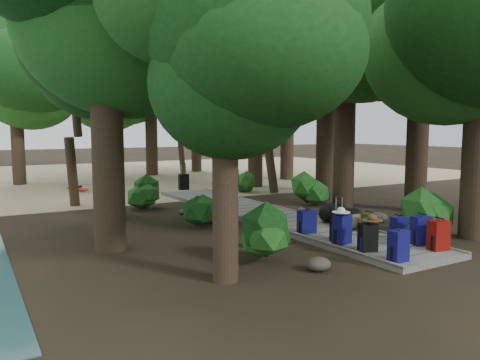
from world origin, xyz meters
TOP-DOWN VIEW (x-y plane):
  - ground at (0.00, 0.00)m, footprint 120.00×120.00m
  - sand_beach at (0.00, 16.00)m, footprint 40.00×22.00m
  - boardwalk at (0.00, 1.00)m, footprint 2.00×12.00m
  - backpack_left_a at (-0.72, -4.64)m, footprint 0.36×0.25m
  - backpack_left_b at (-0.66, -3.80)m, footprint 0.40×0.34m
  - backpack_left_c at (-0.66, -3.05)m, footprint 0.42×0.33m
  - backpack_left_d at (-0.64, -1.80)m, footprint 0.44×0.35m
  - backpack_right_a at (0.66, -4.47)m, footprint 0.42×0.33m
  - backpack_right_b at (0.74, -3.99)m, footprint 0.44×0.35m
  - backpack_right_c at (0.70, -3.41)m, footprint 0.34×0.25m
  - backpack_right_d at (0.72, -2.49)m, footprint 0.34×0.25m
  - duffel_right_khaki at (0.73, -1.85)m, footprint 0.59×0.64m
  - duffel_right_black at (0.76, -1.44)m, footprint 0.71×0.90m
  - suitcase_on_boardwalk at (-0.54, -2.80)m, footprint 0.36×0.20m
  - lone_suitcase_on_sand at (0.47, 8.10)m, footprint 0.45×0.29m
  - hat_brown at (-0.59, -3.84)m, footprint 0.43×0.43m
  - hat_white at (-0.74, -3.08)m, footprint 0.39×0.39m
  - kayak at (-3.66, 9.82)m, footprint 1.82×3.00m
  - sun_lounger at (3.33, 9.42)m, footprint 0.81×1.76m
  - tree_right_a at (2.74, -3.84)m, footprint 5.14×5.14m
  - tree_right_b at (4.79, -0.53)m, footprint 5.45×5.45m
  - tree_right_c at (3.44, 1.35)m, footprint 5.84×5.84m
  - tree_right_d at (5.42, 4.58)m, footprint 6.40×6.40m
  - tree_right_e at (3.73, 7.45)m, footprint 5.29×5.29m
  - tree_right_f at (6.93, 9.40)m, footprint 5.64×5.64m
  - tree_left_a at (-3.90, -3.69)m, footprint 3.76×3.76m
  - tree_left_b at (-5.03, -0.58)m, footprint 5.30×5.30m
  - tree_left_c at (-3.90, 3.30)m, footprint 4.75×4.75m
  - tree_back_a at (-1.39, 14.55)m, footprint 4.93×4.93m
  - tree_back_b at (1.64, 15.36)m, footprint 5.47×5.47m
  - tree_back_c at (4.85, 16.15)m, footprint 5.03×5.03m
  - tree_back_d at (-5.49, 13.89)m, footprint 5.18×5.18m
  - palm_right_a at (3.42, 5.55)m, footprint 4.94×4.94m
  - palm_right_b at (4.73, 11.14)m, footprint 4.07×4.07m
  - palm_right_c at (2.46, 12.36)m, footprint 4.03×4.03m
  - palm_left_a at (-4.75, 5.87)m, footprint 4.45×4.45m
  - rock_left_a at (-2.15, -4.05)m, footprint 0.47×0.42m
  - rock_left_b at (-2.23, -1.92)m, footprint 0.40×0.36m
  - rock_left_c at (-1.81, 0.99)m, footprint 0.57×0.52m
  - rock_left_d at (-1.96, 2.62)m, footprint 0.30×0.27m
  - rock_right_a at (1.74, -3.09)m, footprint 0.40×0.36m
  - rock_right_b at (2.31, -1.32)m, footprint 0.51×0.46m
  - rock_right_c at (1.41, 1.03)m, footprint 0.29×0.26m
  - shrub_left_a at (-2.63, -3.18)m, footprint 1.17×1.17m
  - shrub_left_b at (-2.25, 0.69)m, footprint 0.92×0.92m
  - shrub_left_c at (-2.64, 4.34)m, footprint 1.12×1.12m
  - shrub_right_a at (2.09, -2.98)m, footprint 1.10×1.10m
  - shrub_right_b at (2.49, 2.01)m, footprint 1.24×1.24m
  - shrub_right_c at (2.36, 5.93)m, footprint 0.87×0.87m

SIDE VIEW (x-z plane):
  - ground at x=0.00m, z-range 0.00..0.00m
  - sand_beach at x=0.00m, z-range 0.00..0.02m
  - boardwalk at x=0.00m, z-range 0.00..0.12m
  - rock_right_c at x=1.41m, z-range 0.00..0.16m
  - rock_left_d at x=-1.96m, z-range 0.00..0.16m
  - rock_left_b at x=-2.23m, z-range 0.00..0.22m
  - rock_right_a at x=1.74m, z-range 0.00..0.22m
  - rock_left_a at x=-2.15m, z-range 0.00..0.26m
  - rock_right_b at x=2.31m, z-range 0.00..0.28m
  - rock_left_c at x=-1.81m, z-range 0.00..0.32m
  - kayak at x=-3.66m, z-range 0.02..0.32m
  - sun_lounger at x=3.33m, z-range 0.02..0.57m
  - duffel_right_khaki at x=0.73m, z-range 0.12..0.48m
  - lone_suitcase_on_sand at x=0.47m, z-range 0.02..0.69m
  - duffel_right_black at x=0.76m, z-range 0.12..0.61m
  - backpack_right_d at x=0.72m, z-range 0.12..0.62m
  - shrub_right_c at x=2.36m, z-range 0.00..0.78m
  - suitcase_on_boardwalk at x=-0.54m, z-range 0.12..0.68m
  - backpack_right_c at x=0.70m, z-range 0.12..0.69m
  - shrub_left_b at x=-2.25m, z-range 0.00..0.83m
  - backpack_left_d at x=-0.64m, z-range 0.12..0.72m
  - backpack_left_b at x=-0.66m, z-range 0.12..0.76m
  - backpack_left_a at x=-0.72m, z-range 0.12..0.78m
  - backpack_right_a at x=0.66m, z-range 0.12..0.80m
  - backpack_right_b at x=0.74m, z-range 0.12..0.81m
  - backpack_left_c at x=-0.66m, z-range 0.12..0.82m
  - shrub_right_a at x=2.09m, z-range 0.00..0.99m
  - shrub_left_c at x=-2.64m, z-range 0.00..1.01m
  - shrub_left_a at x=-2.63m, z-range 0.00..1.05m
  - shrub_right_b at x=2.49m, z-range 0.00..1.12m
  - hat_brown at x=-0.59m, z-range 0.76..0.89m
  - hat_white at x=-0.74m, z-range 0.82..0.95m
  - tree_left_a at x=-3.90m, z-range 0.00..6.27m
  - palm_right_c at x=2.46m, z-range 0.00..6.41m
  - palm_left_a at x=-4.75m, z-range 0.00..7.08m
  - palm_right_b at x=4.73m, z-range 0.00..7.87m
  - tree_left_c at x=-3.90m, z-range 0.00..8.26m
  - palm_right_a at x=3.42m, z-range 0.00..8.42m
  - tree_back_a at x=-1.39m, z-range 0.00..8.54m
  - tree_right_a at x=2.74m, z-range 0.00..8.56m
  - tree_back_d at x=-5.49m, z-range 0.00..8.63m
  - tree_back_c at x=4.85m, z-range 0.00..9.05m
  - tree_right_e at x=3.73m, z-range 0.00..9.52m
  - tree_left_b at x=-5.03m, z-range 0.00..9.54m
  - tree_right_b at x=4.79m, z-range 0.00..9.73m
  - tree_back_b at x=1.64m, z-range 0.00..9.77m
  - tree_right_f at x=6.93m, z-range 0.00..10.08m
  - tree_right_c at x=3.44m, z-range 0.00..10.11m
  - tree_right_d at x=5.42m, z-range 0.00..11.74m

